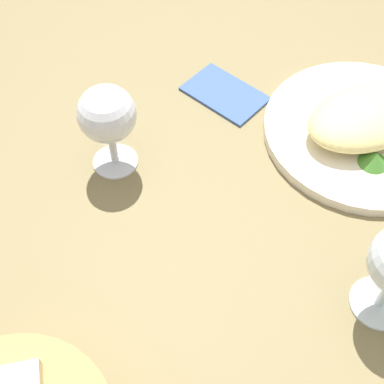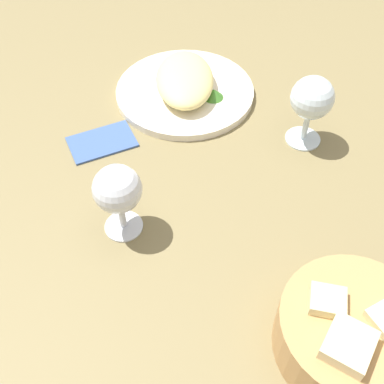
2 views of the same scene
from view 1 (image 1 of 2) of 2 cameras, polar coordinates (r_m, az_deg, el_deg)
ground_plane at (r=60.05cm, az=5.73°, el=-5.19°), size 140.00×140.00×2.00cm
plate at (r=71.12cm, az=18.30°, el=6.35°), size 25.75×25.75×1.40cm
omelette at (r=69.14cm, az=18.91°, el=7.94°), size 19.76×16.27×4.35cm
lettuce_garnish at (r=66.30cm, az=19.47°, el=3.54°), size 3.72×3.72×1.78cm
wine_glass_near at (r=59.90cm, az=-9.30°, el=8.10°), size 6.82×6.82×11.92cm
folded_napkin at (r=73.31cm, az=3.84°, el=10.87°), size 12.72×12.73×0.80cm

